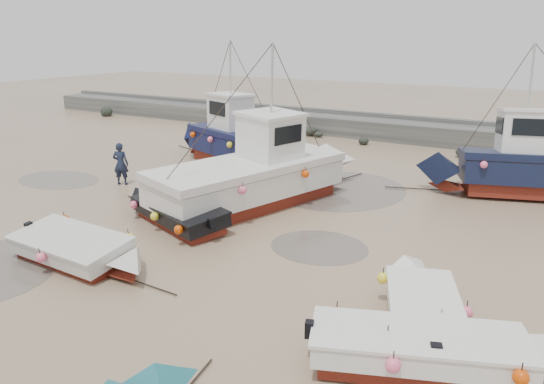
{
  "coord_description": "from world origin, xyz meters",
  "views": [
    {
      "loc": [
        10.5,
        -10.91,
        6.61
      ],
      "look_at": [
        1.72,
        3.99,
        1.4
      ],
      "focal_mm": 35.0,
      "sensor_mm": 36.0,
      "label": 1
    }
  ],
  "objects": [
    {
      "name": "dinghy_6",
      "position": [
        7.92,
        0.38,
        0.55
      ],
      "size": [
        2.99,
        5.69,
        1.43
      ],
      "rotation": [
        0.0,
        0.0,
        0.37
      ],
      "color": "maroon",
      "rests_on": "ground"
    },
    {
      "name": "puddle_b",
      "position": [
        3.78,
        3.49,
        0.0
      ],
      "size": [
        3.2,
        3.2,
        0.01
      ],
      "primitive_type": "cylinder",
      "color": "#5D544C",
      "rests_on": "ground"
    },
    {
      "name": "dinghy_4",
      "position": [
        -1.7,
        2.9,
        0.54
      ],
      "size": [
        6.41,
        3.34,
        1.43
      ],
      "rotation": [
        0.0,
        0.0,
        1.22
      ],
      "color": "maroon",
      "rests_on": "ground"
    },
    {
      "name": "ground",
      "position": [
        0.0,
        0.0,
        0.0
      ],
      "size": [
        120.0,
        120.0,
        0.0
      ],
      "primitive_type": "plane",
      "color": "tan",
      "rests_on": "ground"
    },
    {
      "name": "cabin_boat_1",
      "position": [
        -0.21,
        6.37,
        1.3
      ],
      "size": [
        5.28,
        11.31,
        6.22
      ],
      "rotation": [
        0.0,
        0.0,
        -0.28
      ],
      "color": "maroon",
      "rests_on": "ground"
    },
    {
      "name": "seawall",
      "position": [
        0.05,
        21.99,
        0.63
      ],
      "size": [
        60.0,
        4.92,
        1.5
      ],
      "color": "slate",
      "rests_on": "ground"
    },
    {
      "name": "person",
      "position": [
        -7.11,
        5.58,
        0.0
      ],
      "size": [
        0.83,
        0.71,
        1.93
      ],
      "primitive_type": "imported",
      "rotation": [
        0.0,
        0.0,
        3.56
      ],
      "color": "#181F34",
      "rests_on": "ground"
    },
    {
      "name": "cabin_boat_0",
      "position": [
        -4.93,
        11.33,
        1.35
      ],
      "size": [
        9.49,
        4.91,
        6.22
      ],
      "rotation": [
        0.0,
        0.0,
        1.21
      ],
      "color": "maroon",
      "rests_on": "ground"
    },
    {
      "name": "dinghy_3",
      "position": [
        8.67,
        -1.26,
        0.54
      ],
      "size": [
        6.48,
        3.37,
        1.43
      ],
      "rotation": [
        0.0,
        0.0,
        -1.2
      ],
      "color": "maroon",
      "rests_on": "ground"
    },
    {
      "name": "puddle_d",
      "position": [
        1.7,
        9.84,
        0.0
      ],
      "size": [
        5.75,
        5.75,
        0.01
      ],
      "primitive_type": "cylinder",
      "color": "#5D544C",
      "rests_on": "ground"
    },
    {
      "name": "cabin_boat_2",
      "position": [
        8.88,
        12.86,
        1.35
      ],
      "size": [
        9.63,
        4.69,
        6.22
      ],
      "rotation": [
        0.0,
        0.0,
        1.88
      ],
      "color": "maroon",
      "rests_on": "ground"
    },
    {
      "name": "dinghy_5",
      "position": [
        -1.73,
        -1.29,
        0.54
      ],
      "size": [
        6.19,
        2.32,
        1.43
      ],
      "rotation": [
        0.0,
        0.0,
        -1.61
      ],
      "color": "maroon",
      "rests_on": "ground"
    },
    {
      "name": "puddle_c",
      "position": [
        -10.3,
        4.64,
        0.0
      ],
      "size": [
        4.21,
        4.21,
        0.01
      ],
      "primitive_type": "cylinder",
      "color": "#5D544C",
      "rests_on": "ground"
    }
  ]
}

